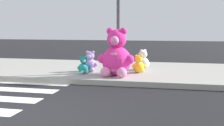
# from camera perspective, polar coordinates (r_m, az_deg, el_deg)

# --- Properties ---
(ground_plane) EXTENTS (60.00, 60.00, 0.00)m
(ground_plane) POSITION_cam_1_polar(r_m,az_deg,el_deg) (5.31, -19.22, -10.39)
(ground_plane) COLOR black
(sidewalk) EXTENTS (28.00, 4.40, 0.15)m
(sidewalk) POSITION_cam_1_polar(r_m,az_deg,el_deg) (9.99, -3.51, -1.44)
(sidewalk) COLOR #9E9B93
(sidewalk) RESTS_ON ground_plane
(sign_pole) EXTENTS (0.56, 0.11, 3.20)m
(sign_pole) POSITION_cam_1_polar(r_m,az_deg,el_deg) (8.87, 1.28, 8.98)
(sign_pole) COLOR #4C4C51
(sign_pole) RESTS_ON sidewalk
(plush_pink_large) EXTENTS (1.09, 0.96, 1.42)m
(plush_pink_large) POSITION_cam_1_polar(r_m,az_deg,el_deg) (8.31, 0.87, 1.30)
(plush_pink_large) COLOR #F22D93
(plush_pink_large) RESTS_ON sidewalk
(plush_lavender) EXTENTS (0.52, 0.45, 0.67)m
(plush_lavender) POSITION_cam_1_polar(r_m,az_deg,el_deg) (9.20, -4.43, -0.03)
(plush_lavender) COLOR #B28CD8
(plush_lavender) RESTS_ON sidewalk
(plush_teal) EXTENTS (0.37, 0.39, 0.54)m
(plush_teal) POSITION_cam_1_polar(r_m,az_deg,el_deg) (8.77, -5.72, -0.74)
(plush_teal) COLOR teal
(plush_teal) RESTS_ON sidewalk
(plush_yellow) EXTENTS (0.44, 0.39, 0.58)m
(plush_yellow) POSITION_cam_1_polar(r_m,az_deg,el_deg) (8.94, 5.40, -0.49)
(plush_yellow) COLOR yellow
(plush_yellow) RESTS_ON sidewalk
(plush_white) EXTENTS (0.50, 0.49, 0.70)m
(plush_white) POSITION_cam_1_polar(r_m,az_deg,el_deg) (9.54, 6.15, 0.28)
(plush_white) COLOR white
(plush_white) RESTS_ON sidewalk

